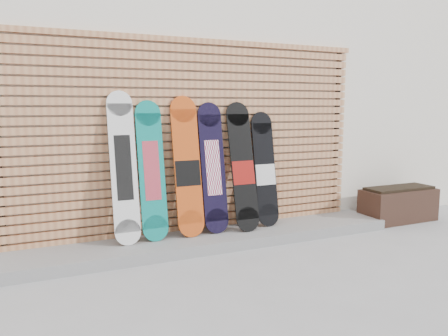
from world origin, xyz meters
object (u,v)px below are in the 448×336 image
at_px(snowboard_3, 213,168).
at_px(snowboard_4, 243,167).
at_px(snowboard_2, 187,167).
at_px(snowboard_1, 152,171).
at_px(snowboard_0, 124,168).
at_px(snowboard_5, 265,170).
at_px(planter_box, 398,204).

distance_m(snowboard_3, snowboard_4, 0.36).
bearing_deg(snowboard_2, snowboard_1, 178.62).
bearing_deg(snowboard_0, snowboard_4, -1.56).
relative_size(snowboard_0, snowboard_4, 1.08).
bearing_deg(snowboard_2, snowboard_3, 1.82).
xyz_separation_m(snowboard_4, snowboard_5, (0.32, 0.05, -0.06)).
height_order(snowboard_1, snowboard_2, snowboard_2).
bearing_deg(snowboard_5, snowboard_0, -179.54).
distance_m(snowboard_1, snowboard_3, 0.71).
bearing_deg(snowboard_3, snowboard_2, -178.18).
bearing_deg(snowboard_1, planter_box, -3.60).
bearing_deg(snowboard_2, snowboard_4, -3.07).
bearing_deg(snowboard_0, snowboard_5, 0.46).
bearing_deg(snowboard_2, snowboard_0, 179.87).
bearing_deg(snowboard_3, snowboard_5, 0.44).
bearing_deg(snowboard_5, snowboard_2, -179.13).
distance_m(snowboard_1, snowboard_4, 1.07).
bearing_deg(snowboard_3, snowboard_4, -7.32).
distance_m(snowboard_2, snowboard_3, 0.31).
bearing_deg(snowboard_4, snowboard_0, 178.44).
xyz_separation_m(snowboard_1, snowboard_5, (1.39, 0.01, -0.07)).
distance_m(snowboard_0, snowboard_5, 1.69).
height_order(planter_box, snowboard_1, snowboard_1).
relative_size(snowboard_0, snowboard_3, 1.08).
xyz_separation_m(planter_box, snowboard_4, (-2.28, 0.16, 0.61)).
height_order(planter_box, snowboard_3, snowboard_3).
bearing_deg(snowboard_1, snowboard_0, -178.45).
bearing_deg(snowboard_1, snowboard_2, -1.38).
relative_size(planter_box, snowboard_5, 0.77).
relative_size(snowboard_1, snowboard_2, 0.97).
bearing_deg(snowboard_4, snowboard_2, 176.93).
bearing_deg(snowboard_2, planter_box, -3.90).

